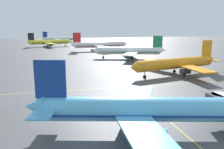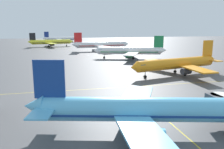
{
  "view_description": "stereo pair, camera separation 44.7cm",
  "coord_description": "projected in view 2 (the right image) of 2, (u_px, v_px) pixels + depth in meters",
  "views": [
    {
      "loc": [
        -19.33,
        -22.17,
        16.96
      ],
      "look_at": [
        -5.87,
        34.28,
        4.87
      ],
      "focal_mm": 38.32,
      "sensor_mm": 36.0,
      "label": 1
    },
    {
      "loc": [
        -18.89,
        -22.28,
        16.96
      ],
      "look_at": [
        -5.87,
        34.28,
        4.87
      ],
      "focal_mm": 38.32,
      "sensor_mm": 36.0,
      "label": 2
    }
  ],
  "objects": [
    {
      "name": "airliner_front_gate",
      "position": [
        143.0,
        110.0,
        37.06
      ],
      "size": [
        37.56,
        31.97,
        11.81
      ],
      "color": "#5BB7E5",
      "rests_on": "ground"
    },
    {
      "name": "airliner_distant_taxiway",
      "position": [
        60.0,
        39.0,
        233.84
      ],
      "size": [
        33.65,
        29.1,
        10.49
      ],
      "color": "white",
      "rests_on": "ground"
    },
    {
      "name": "airliner_far_right_stand",
      "position": [
        51.0,
        42.0,
        188.14
      ],
      "size": [
        35.09,
        30.06,
        10.9
      ],
      "color": "yellow",
      "rests_on": "ground"
    },
    {
      "name": "airliner_second_row",
      "position": [
        177.0,
        64.0,
        82.04
      ],
      "size": [
        36.56,
        31.09,
        11.47
      ],
      "color": "orange",
      "rests_on": "ground"
    },
    {
      "name": "airliner_third_row",
      "position": [
        130.0,
        51.0,
        121.53
      ],
      "size": [
        36.75,
        31.34,
        11.61
      ],
      "color": "white",
      "rests_on": "ground"
    },
    {
      "name": "airliner_far_left_stand",
      "position": [
        101.0,
        45.0,
        157.52
      ],
      "size": [
        39.01,
        33.56,
        12.12
      ],
      "color": "white",
      "rests_on": "ground"
    },
    {
      "name": "taxiway_markings",
      "position": [
        159.0,
        113.0,
        46.77
      ],
      "size": [
        129.07,
        91.4,
        0.01
      ],
      "color": "yellow",
      "rests_on": "ground"
    }
  ]
}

